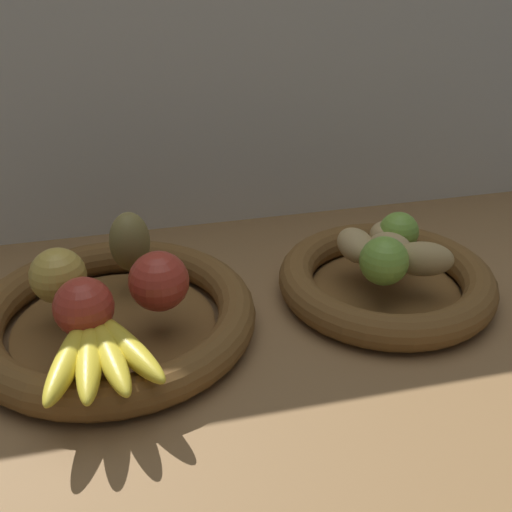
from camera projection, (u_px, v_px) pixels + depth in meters
The scene contains 15 objects.
ground_plane at pixel (266, 317), 90.21cm from camera, with size 140.00×90.00×3.00cm, color olive.
back_wall at pixel (220, 62), 101.70cm from camera, with size 140.00×3.00×55.00cm.
fruit_bowl_left at pixel (114, 317), 83.52cm from camera, with size 37.17×37.17×4.87cm.
fruit_bowl_right at pixel (386, 281), 91.46cm from camera, with size 30.75×30.75×4.87cm.
apple_red_front at pixel (84, 307), 74.46cm from camera, with size 7.11×7.11×7.11cm, color #B73828.
apple_golden_left at pixel (58, 276), 80.67cm from camera, with size 7.15×7.15×7.15cm, color gold.
apple_red_right at pixel (159, 281), 79.11cm from camera, with size 7.56×7.56×7.56cm, color #B73828.
pear_brown at pixel (130, 242), 87.35cm from camera, with size 6.09×5.38×8.48cm, color olive.
banana_bunch_front at pixel (98, 351), 70.62cm from camera, with size 14.45×17.64×2.91cm.
potato_large at pixel (390, 250), 89.05cm from camera, with size 6.85×5.98×4.76cm, color tan.
potato_small at pixel (423, 259), 86.87cm from camera, with size 8.32×4.51×4.81cm, color tan.
potato_oblong at pixel (356, 245), 90.88cm from camera, with size 7.63×4.88×4.29cm, color tan.
potato_back at pixel (390, 236), 93.57cm from camera, with size 6.40×5.81×4.15cm, color tan.
lime_near at pixel (384, 261), 84.58cm from camera, with size 6.57×6.57×6.57cm, color #7AAD3D.
lime_far at pixel (399, 232), 92.92cm from camera, with size 5.81×5.81×5.81cm, color #7AAD3D.
Camera 1 is at (-19.11, -72.35, 49.63)cm, focal length 44.99 mm.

